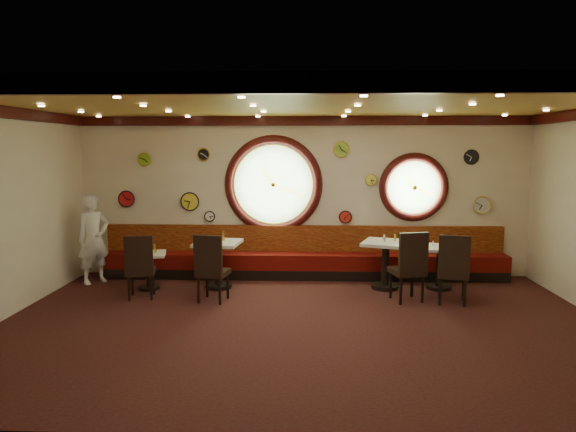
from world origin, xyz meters
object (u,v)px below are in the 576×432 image
Objects in this scene: condiment_c_salt at (384,237)px; condiment_b_pepper at (216,240)px; table_c at (386,259)px; table_d at (440,262)px; chair_a at (140,263)px; condiment_c_bottle at (395,238)px; table_a at (149,266)px; condiment_a_bottle at (155,248)px; chair_c at (410,262)px; condiment_a_salt at (144,250)px; table_b at (218,259)px; condiment_d_bottle at (446,242)px; condiment_a_pepper at (147,251)px; condiment_c_pepper at (385,239)px; condiment_d_salt at (433,243)px; condiment_d_pepper at (442,243)px; waiter at (94,239)px; chair_b at (210,264)px; condiment_b_salt at (211,238)px; chair_d at (453,265)px.

condiment_c_salt is 1.31× the size of condiment_b_pepper.
table_d is at bearing 0.60° from table_c.
chair_a reaches higher than table_c.
table_a is at bearing -176.96° from condiment_c_bottle.
condiment_a_bottle is at bearing -176.48° from condiment_c_salt.
chair_c is 4.76m from condiment_a_salt.
condiment_d_bottle reaches higher than table_b.
table_d reaches higher than table_a.
table_c is 8.87× the size of condiment_c_salt.
table_d is at bearing 1.08° from table_b.
condiment_a_pepper is (-5.34, -0.25, 0.23)m from table_d.
condiment_a_bottle is (-5.22, -0.16, 0.25)m from table_d.
condiment_a_salt is 0.70× the size of condiment_d_bottle.
table_b is 4.08m from table_d.
table_b is at bearing 151.72° from chair_c.
condiment_c_pepper is at bearing 2.60° from condiment_a_pepper.
chair_a is 5.26m from condiment_d_salt.
waiter is (-6.56, 0.18, 0.01)m from condiment_d_pepper.
waiter is at bearing 158.94° from condiment_a_pepper.
condiment_c_pepper is (-0.91, -0.15, 0.09)m from condiment_d_salt.
table_c is at bearing -179.40° from table_d.
condiment_d_pepper is 0.07× the size of waiter.
chair_c is 1.18m from condiment_d_pepper.
condiment_d_salt is (0.90, -0.01, -0.10)m from condiment_c_salt.
condiment_a_salt is 0.06× the size of waiter.
chair_c is at bearing -8.90° from condiment_a_bottle.
table_d is 0.37m from condiment_d_salt.
chair_b reaches higher than condiment_b_salt.
chair_a is at bearing -148.09° from condiment_b_pepper.
chair_a reaches higher than condiment_b_pepper.
condiment_c_pepper reaches higher than condiment_d_salt.
table_c is 1.22× the size of table_d.
chair_d reaches higher than table_a.
waiter reaches higher than chair_c.
table_c is at bearing 2.69° from table_a.
condiment_c_salt reaches higher than condiment_a_pepper.
condiment_a_salt is 1.34m from condiment_b_pepper.
condiment_a_salt is 0.10m from condiment_a_pepper.
chair_b is 1.05m from condiment_b_salt.
chair_b is 8.19× the size of condiment_d_salt.
chair_a reaches higher than table_b.
chair_b reaches higher than condiment_d_salt.
condiment_d_bottle is at bearing 6.04° from table_c.
condiment_a_salt is 0.76× the size of condiment_c_bottle.
table_b is at bearing 6.23° from table_a.
condiment_a_salt is 4.62m from condiment_c_bottle.
condiment_d_salt is 4.00m from condiment_b_pepper.
chair_c is 6.57× the size of condiment_d_pepper.
chair_d is at bearing -42.47° from condiment_c_pepper.
condiment_d_salt is 0.80× the size of condiment_a_pepper.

